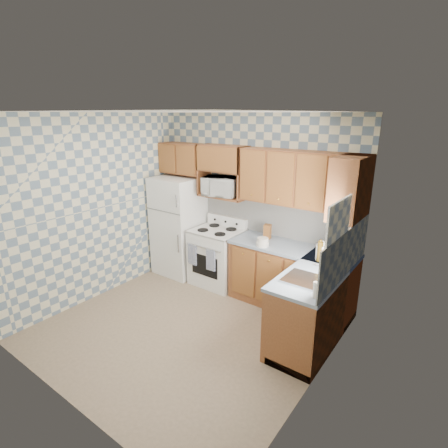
{
  "coord_description": "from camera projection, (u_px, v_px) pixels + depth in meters",
  "views": [
    {
      "loc": [
        2.72,
        -2.9,
        2.68
      ],
      "look_at": [
        0.05,
        0.75,
        1.25
      ],
      "focal_mm": 28.0,
      "sensor_mm": 36.0,
      "label": 1
    }
  ],
  "objects": [
    {
      "name": "microwave",
      "position": [
        221.0,
        186.0,
        5.44
      ],
      "size": [
        0.62,
        0.5,
        0.3
      ],
      "primitive_type": "imported",
      "rotation": [
        0.0,
        0.0,
        0.28
      ],
      "color": "white",
      "rests_on": "microwave_shelf"
    },
    {
      "name": "sink",
      "position": [
        307.0,
        280.0,
        3.85
      ],
      "size": [
        0.48,
        0.4,
        0.03
      ],
      "primitive_type": "cube",
      "color": "#B7B7BC",
      "rests_on": "countertop_right"
    },
    {
      "name": "backsplash_right",
      "position": [
        346.0,
        253.0,
        3.87
      ],
      "size": [
        0.02,
        1.6,
        0.56
      ],
      "primitive_type": "cube",
      "color": "white",
      "rests_on": "right_wall"
    },
    {
      "name": "knife_block",
      "position": [
        267.0,
        232.0,
        5.13
      ],
      "size": [
        0.11,
        0.11,
        0.21
      ],
      "primitive_type": "cube",
      "rotation": [
        0.0,
        0.0,
        0.19
      ],
      "color": "brown",
      "rests_on": "countertop_back"
    },
    {
      "name": "electric_kettle",
      "position": [
        322.0,
        252.0,
        4.38
      ],
      "size": [
        0.16,
        0.16,
        0.2
      ],
      "primitive_type": "cylinder",
      "color": "white",
      "rests_on": "countertop_back"
    },
    {
      "name": "base_cabinets_back",
      "position": [
        291.0,
        278.0,
        4.97
      ],
      "size": [
        1.75,
        0.6,
        0.88
      ],
      "primitive_type": "cube",
      "color": "brown",
      "rests_on": "floor"
    },
    {
      "name": "base_cabinets_right",
      "position": [
        315.0,
        306.0,
        4.27
      ],
      "size": [
        0.6,
        1.6,
        0.88
      ],
      "primitive_type": "cube",
      "color": "brown",
      "rests_on": "floor"
    },
    {
      "name": "soap_bottle",
      "position": [
        316.0,
        290.0,
        3.48
      ],
      "size": [
        0.06,
        0.06,
        0.17
      ],
      "primitive_type": "cylinder",
      "color": "beige",
      "rests_on": "countertop_right"
    },
    {
      "name": "bottle_3",
      "position": [
        320.0,
        251.0,
        4.34
      ],
      "size": [
        0.07,
        0.07,
        0.25
      ],
      "primitive_type": "cylinder",
      "color": "#533A10",
      "rests_on": "countertop_back"
    },
    {
      "name": "right_wall",
      "position": [
        321.0,
        265.0,
        3.21
      ],
      "size": [
        0.02,
        3.2,
        2.7
      ],
      "primitive_type": "cube",
      "color": "slate",
      "rests_on": "ground"
    },
    {
      "name": "dish_towel_right",
      "position": [
        211.0,
        260.0,
        5.3
      ],
      "size": [
        0.16,
        0.02,
        0.34
      ],
      "primitive_type": "cube",
      "color": "navy",
      "rests_on": "stove_body"
    },
    {
      "name": "cooktop",
      "position": [
        217.0,
        231.0,
        5.54
      ],
      "size": [
        0.76,
        0.65,
        0.02
      ],
      "primitive_type": "cube",
      "color": "silver",
      "rests_on": "stove_body"
    },
    {
      "name": "upper_cabinets_back",
      "position": [
        301.0,
        179.0,
        4.65
      ],
      "size": [
        1.75,
        0.33,
        0.74
      ],
      "primitive_type": "cube",
      "color": "brown",
      "rests_on": "back_wall"
    },
    {
      "name": "bottle_1",
      "position": [
        334.0,
        252.0,
        4.25
      ],
      "size": [
        0.07,
        0.07,
        0.3
      ],
      "primitive_type": "cylinder",
      "color": "black",
      "rests_on": "countertop_back"
    },
    {
      "name": "dish_towel_left",
      "position": [
        192.0,
        254.0,
        5.51
      ],
      "size": [
        0.16,
        0.02,
        0.34
      ],
      "primitive_type": "cube",
      "color": "navy",
      "rests_on": "stove_body"
    },
    {
      "name": "backguard",
      "position": [
        227.0,
        221.0,
        5.73
      ],
      "size": [
        0.76,
        0.08,
        0.17
      ],
      "primitive_type": "cube",
      "color": "white",
      "rests_on": "cooktop"
    },
    {
      "name": "stove_body",
      "position": [
        217.0,
        257.0,
        5.68
      ],
      "size": [
        0.76,
        0.65,
        0.9
      ],
      "primitive_type": "cube",
      "color": "white",
      "rests_on": "floor"
    },
    {
      "name": "microwave_shelf",
      "position": [
        223.0,
        196.0,
        5.51
      ],
      "size": [
        0.8,
        0.33,
        0.03
      ],
      "primitive_type": "cube",
      "color": "brown",
      "rests_on": "back_wall"
    },
    {
      "name": "upper_cabinets_right",
      "position": [
        351.0,
        188.0,
        4.11
      ],
      "size": [
        0.33,
        0.7,
        0.74
      ],
      "primitive_type": "cube",
      "color": "brown",
      "rests_on": "right_wall"
    },
    {
      "name": "food_containers",
      "position": [
        263.0,
        242.0,
        4.85
      ],
      "size": [
        0.18,
        0.18,
        0.12
      ],
      "primitive_type": null,
      "color": "beige",
      "rests_on": "countertop_back"
    },
    {
      "name": "floor",
      "position": [
        187.0,
        328.0,
        4.57
      ],
      "size": [
        3.4,
        3.4,
        0.0
      ],
      "primitive_type": "plane",
      "color": "#77634D",
      "rests_on": "ground"
    },
    {
      "name": "refrigerator",
      "position": [
        179.0,
        226.0,
        6.0
      ],
      "size": [
        0.75,
        0.7,
        1.68
      ],
      "primitive_type": "cube",
      "color": "white",
      "rests_on": "floor"
    },
    {
      "name": "window",
      "position": [
        337.0,
        241.0,
        3.53
      ],
      "size": [
        0.02,
        0.66,
        0.86
      ],
      "primitive_type": "cube",
      "color": "white",
      "rests_on": "right_wall"
    },
    {
      "name": "bottle_2",
      "position": [
        341.0,
        252.0,
        4.3
      ],
      "size": [
        0.07,
        0.07,
        0.28
      ],
      "primitive_type": "cylinder",
      "color": "#533A10",
      "rests_on": "countertop_back"
    },
    {
      "name": "back_wall",
      "position": [
        254.0,
        204.0,
        5.39
      ],
      "size": [
        3.4,
        0.02,
        2.7
      ],
      "primitive_type": "cube",
      "color": "slate",
      "rests_on": "ground"
    },
    {
      "name": "bottle_0",
      "position": [
        328.0,
        248.0,
        4.35
      ],
      "size": [
        0.07,
        0.07,
        0.32
      ],
      "primitive_type": "cylinder",
      "color": "black",
      "rests_on": "countertop_back"
    },
    {
      "name": "upper_cabinets_fridge",
      "position": [
        183.0,
        158.0,
        5.81
      ],
      "size": [
        0.82,
        0.33,
        0.5
      ],
      "primitive_type": "cube",
      "color": "brown",
      "rests_on": "back_wall"
    },
    {
      "name": "backsplash_back",
      "position": [
        276.0,
        218.0,
        5.21
      ],
      "size": [
        2.6,
        0.02,
        0.56
      ],
      "primitive_type": "cube",
      "color": "white",
      "rests_on": "back_wall"
    },
    {
      "name": "countertop_right",
      "position": [
        318.0,
        271.0,
        4.13
      ],
      "size": [
        0.63,
        1.6,
        0.04
      ],
      "primitive_type": "cube",
      "color": "slate",
      "rests_on": "base_cabinets_right"
    },
    {
      "name": "countertop_back",
      "position": [
        292.0,
        248.0,
        4.83
      ],
      "size": [
        1.77,
        0.63,
        0.04
      ],
      "primitive_type": "cube",
      "color": "slate",
      "rests_on": "base_cabinets_back"
    }
  ]
}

